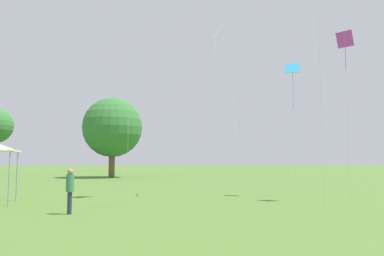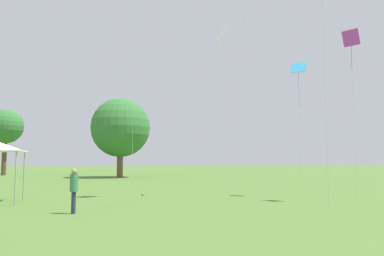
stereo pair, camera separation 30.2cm
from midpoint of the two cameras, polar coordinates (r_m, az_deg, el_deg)
person_standing_2 at (r=16.47m, az=-17.04°, el=-8.49°), size 0.37×0.37×1.86m
kite_0 at (r=22.92m, az=23.43°, el=11.75°), size 0.83×0.92×9.36m
kite_3 at (r=24.73m, az=16.26°, el=8.23°), size 1.10×0.99×8.40m
kite_4 at (r=24.73m, az=4.74°, el=13.38°), size 0.58×1.06×10.73m
distant_tree_0 at (r=49.94m, az=-10.67°, el=0.04°), size 7.73×7.73×10.37m
distant_tree_1 at (r=63.11m, az=-26.42°, el=0.17°), size 5.21×5.21×9.97m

